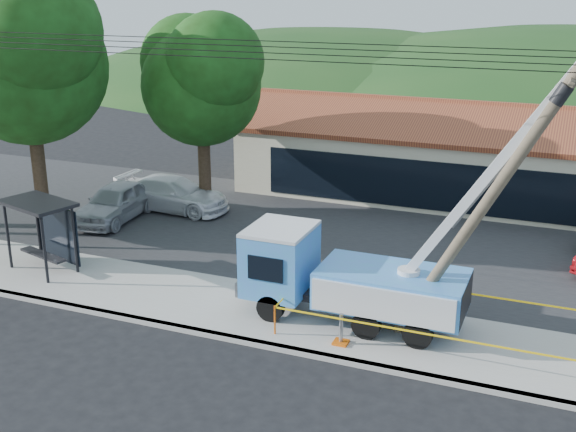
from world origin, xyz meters
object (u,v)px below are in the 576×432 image
(leaning_pole, at_px, (495,191))
(car_white, at_px, (174,212))
(bus_shelter, at_px, (43,219))
(car_silver, at_px, (117,222))
(utility_truck, at_px, (347,275))

(leaning_pole, bearing_deg, car_white, 151.67)
(leaning_pole, height_order, bus_shelter, leaning_pole)
(bus_shelter, height_order, car_silver, bus_shelter)
(car_silver, height_order, car_white, car_silver)
(bus_shelter, relative_size, car_white, 0.57)
(bus_shelter, bearing_deg, car_silver, 116.71)
(utility_truck, distance_m, car_silver, 13.61)
(car_silver, distance_m, car_white, 2.72)
(utility_truck, bearing_deg, leaning_pole, -2.91)
(bus_shelter, distance_m, car_silver, 6.17)
(car_silver, bearing_deg, car_white, 49.53)
(utility_truck, xyz_separation_m, leaning_pole, (4.10, -0.21, 3.15))
(utility_truck, distance_m, leaning_pole, 5.17)
(leaning_pole, xyz_separation_m, bus_shelter, (-15.35, 0.05, -2.73))
(car_white, bearing_deg, utility_truck, -124.21)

